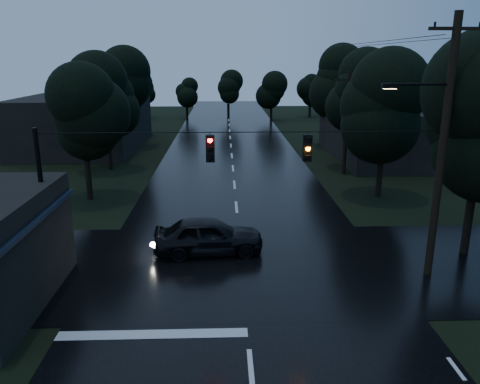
{
  "coord_description": "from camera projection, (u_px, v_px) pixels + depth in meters",
  "views": [
    {
      "loc": [
        -0.7,
        -6.0,
        8.41
      ],
      "look_at": [
        -0.0,
        13.9,
        2.69
      ],
      "focal_mm": 35.0,
      "sensor_mm": 36.0,
      "label": 1
    }
  ],
  "objects": [
    {
      "name": "main_road",
      "position": [
        233.0,
        169.0,
        36.93
      ],
      "size": [
        12.0,
        120.0,
        0.02
      ],
      "primitive_type": "cube",
      "color": "black",
      "rests_on": "ground"
    },
    {
      "name": "cross_street",
      "position": [
        242.0,
        266.0,
        19.64
      ],
      "size": [
        60.0,
        9.0,
        0.02
      ],
      "primitive_type": "cube",
      "color": "black",
      "rests_on": "ground"
    },
    {
      "name": "building_far_right",
      "position": [
        393.0,
        132.0,
        40.63
      ],
      "size": [
        10.0,
        14.0,
        4.4
      ],
      "primitive_type": "cube",
      "color": "black",
      "rests_on": "ground"
    },
    {
      "name": "building_far_left",
      "position": [
        87.0,
        121.0,
        45.38
      ],
      "size": [
        10.0,
        16.0,
        5.0
      ],
      "primitive_type": "cube",
      "color": "black",
      "rests_on": "ground"
    },
    {
      "name": "utility_pole_main",
      "position": [
        440.0,
        146.0,
        17.47
      ],
      "size": [
        3.5,
        0.3,
        10.0
      ],
      "color": "black",
      "rests_on": "ground"
    },
    {
      "name": "utility_pole_far",
      "position": [
        346.0,
        122.0,
        34.21
      ],
      "size": [
        2.0,
        0.3,
        7.5
      ],
      "color": "black",
      "rests_on": "ground"
    },
    {
      "name": "anchor_pole_left",
      "position": [
        44.0,
        207.0,
        17.6
      ],
      "size": [
        0.18,
        0.18,
        6.0
      ],
      "primitive_type": "cylinder",
      "color": "black",
      "rests_on": "ground"
    },
    {
      "name": "span_signals",
      "position": [
        258.0,
        147.0,
        17.24
      ],
      "size": [
        15.0,
        0.37,
        1.12
      ],
      "color": "black",
      "rests_on": "ground"
    },
    {
      "name": "tree_left_a",
      "position": [
        83.0,
        114.0,
        27.5
      ],
      "size": [
        3.92,
        3.92,
        8.26
      ],
      "color": "black",
      "rests_on": "ground"
    },
    {
      "name": "tree_left_b",
      "position": [
        105.0,
        97.0,
        35.06
      ],
      "size": [
        4.2,
        4.2,
        8.85
      ],
      "color": "black",
      "rests_on": "ground"
    },
    {
      "name": "tree_left_c",
      "position": [
        124.0,
        84.0,
        44.54
      ],
      "size": [
        4.48,
        4.48,
        9.44
      ],
      "color": "black",
      "rests_on": "ground"
    },
    {
      "name": "tree_right_a",
      "position": [
        385.0,
        106.0,
        27.99
      ],
      "size": [
        4.2,
        4.2,
        8.85
      ],
      "color": "black",
      "rests_on": "ground"
    },
    {
      "name": "tree_right_b",
      "position": [
        358.0,
        91.0,
        35.6
      ],
      "size": [
        4.48,
        4.48,
        9.44
      ],
      "color": "black",
      "rests_on": "ground"
    },
    {
      "name": "tree_right_c",
      "position": [
        336.0,
        80.0,
        45.12
      ],
      "size": [
        4.76,
        4.76,
        10.03
      ],
      "color": "black",
      "rests_on": "ground"
    },
    {
      "name": "car",
      "position": [
        208.0,
        236.0,
        20.74
      ],
      "size": [
        4.97,
        2.31,
        1.65
      ],
      "primitive_type": "imported",
      "rotation": [
        0.0,
        0.0,
        1.65
      ],
      "color": "black",
      "rests_on": "ground"
    }
  ]
}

